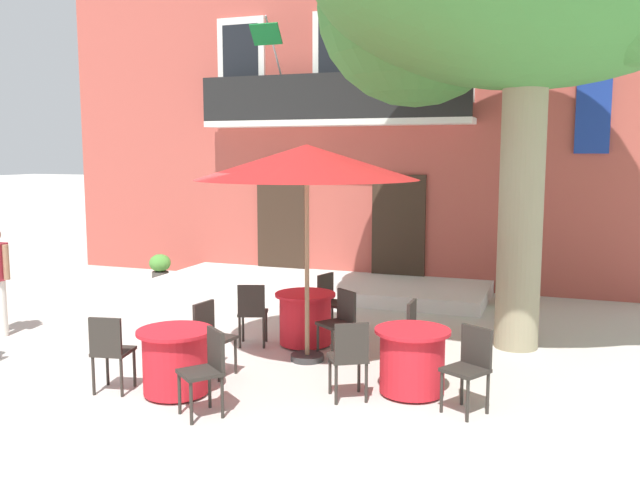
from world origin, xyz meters
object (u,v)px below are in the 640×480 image
object	(u,v)px
cafe_table_near_tree	(176,361)
cafe_chair_near_tree_2	(110,348)
cafe_chair_near_tree_0	(207,366)
cafe_umbrella	(307,163)
cafe_chair_middle_1	(340,319)
ground_planter_right	(509,284)
cafe_chair_front_2	(349,355)
cafe_chair_near_tree_1	(211,333)
cafe_chair_middle_0	(252,310)
cafe_table_middle	(305,318)
ground_planter_left	(160,267)
cafe_chair_middle_2	(331,299)
cafe_chair_front_0	(470,363)
cafe_chair_front_1	(420,332)
cafe_table_front	(412,361)

from	to	relation	value
cafe_table_near_tree	cafe_chair_near_tree_2	distance (m)	0.77
cafe_chair_near_tree_0	cafe_umbrella	xyz separation A→B (m)	(0.31, 2.10, 2.08)
cafe_chair_middle_1	ground_planter_right	xyz separation A→B (m)	(1.88, 4.01, -0.15)
cafe_chair_front_2	cafe_umbrella	xyz separation A→B (m)	(-0.97, 1.21, 2.08)
cafe_chair_near_tree_1	cafe_chair_middle_0	size ratio (longest dim) A/B	1.00
cafe_table_middle	cafe_chair_near_tree_2	bearing A→B (deg)	-118.39
cafe_chair_near_tree_1	cafe_table_middle	world-z (taller)	cafe_chair_near_tree_1
cafe_chair_front_2	ground_planter_left	xyz separation A→B (m)	(-5.88, 5.21, -0.20)
cafe_chair_middle_2	ground_planter_right	size ratio (longest dim) A/B	1.32
cafe_chair_middle_0	cafe_chair_middle_2	distance (m)	1.33
cafe_table_middle	cafe_umbrella	bearing A→B (deg)	-66.75
ground_planter_left	cafe_chair_middle_2	bearing A→B (deg)	-28.75
cafe_table_near_tree	cafe_chair_front_0	xyz separation A→B (m)	(3.21, 0.63, 0.14)
cafe_chair_front_2	ground_planter_left	size ratio (longest dim) A/B	1.52
cafe_table_middle	cafe_chair_front_1	bearing A→B (deg)	-20.42
cafe_chair_near_tree_1	cafe_umbrella	world-z (taller)	cafe_umbrella
cafe_chair_middle_2	cafe_chair_front_0	size ratio (longest dim) A/B	1.00
cafe_chair_front_1	cafe_umbrella	xyz separation A→B (m)	(-1.50, 0.01, 2.08)
cafe_chair_near_tree_1	cafe_chair_middle_2	world-z (taller)	same
cafe_chair_front_1	ground_planter_left	xyz separation A→B (m)	(-6.41, 4.02, -0.20)
cafe_chair_middle_2	cafe_table_near_tree	bearing A→B (deg)	-104.46
cafe_chair_near_tree_0	cafe_chair_middle_2	distance (m)	3.50
cafe_table_middle	cafe_chair_front_2	distance (m)	2.25
cafe_table_near_tree	cafe_chair_middle_2	size ratio (longest dim) A/B	0.95
cafe_chair_middle_2	cafe_chair_middle_1	bearing A→B (deg)	-65.15
cafe_chair_middle_2	cafe_table_front	distance (m)	2.77
cafe_table_front	cafe_chair_near_tree_0	bearing A→B (deg)	-144.58
cafe_table_near_tree	ground_planter_left	size ratio (longest dim) A/B	1.44
cafe_chair_near_tree_1	ground_planter_right	distance (m)	6.11
ground_planter_right	cafe_table_middle	bearing A→B (deg)	-124.85
cafe_table_front	cafe_chair_front_1	size ratio (longest dim) A/B	0.95
cafe_chair_near_tree_2	cafe_umbrella	size ratio (longest dim) A/B	0.31
cafe_table_middle	cafe_chair_middle_2	bearing A→B (deg)	79.99
cafe_umbrella	cafe_chair_middle_1	bearing A→B (deg)	36.81
cafe_table_front	cafe_chair_middle_2	bearing A→B (deg)	128.67
cafe_chair_middle_2	cafe_umbrella	world-z (taller)	cafe_umbrella
cafe_chair_near_tree_0	ground_planter_right	size ratio (longest dim) A/B	1.32
ground_planter_left	ground_planter_right	size ratio (longest dim) A/B	0.87
cafe_chair_near_tree_1	cafe_chair_front_2	size ratio (longest dim) A/B	1.00
cafe_table_near_tree	cafe_chair_front_2	size ratio (longest dim) A/B	0.95
cafe_chair_middle_0	cafe_chair_near_tree_1	bearing A→B (deg)	-87.59
cafe_chair_front_1	cafe_chair_middle_1	bearing A→B (deg)	165.92
ground_planter_right	cafe_chair_near_tree_2	bearing A→B (deg)	-122.28
ground_planter_left	cafe_chair_near_tree_0	bearing A→B (deg)	-53.05
cafe_chair_front_1	ground_planter_left	bearing A→B (deg)	147.93
cafe_chair_near_tree_2	cafe_chair_front_2	xyz separation A→B (m)	(2.64, 0.71, 0.00)
cafe_table_near_tree	cafe_umbrella	xyz separation A→B (m)	(0.95, 1.70, 2.22)
cafe_chair_near_tree_1	cafe_chair_front_1	xyz separation A→B (m)	(2.42, 0.94, 0.00)
cafe_chair_near_tree_1	cafe_chair_front_1	size ratio (longest dim) A/B	1.00
cafe_chair_near_tree_0	cafe_umbrella	distance (m)	2.97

